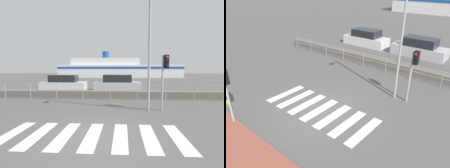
% 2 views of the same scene
% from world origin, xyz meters
% --- Properties ---
extents(ground_plane, '(160.00, 160.00, 0.00)m').
position_xyz_m(ground_plane, '(0.00, 0.00, 0.00)').
color(ground_plane, '#565451').
extents(crosswalk, '(5.85, 2.40, 0.01)m').
position_xyz_m(crosswalk, '(-0.08, 0.00, 0.00)').
color(crosswalk, silver).
rests_on(crosswalk, ground_plane).
extents(seawall, '(21.02, 0.55, 0.54)m').
position_xyz_m(seawall, '(0.00, 7.40, 0.27)').
color(seawall, '#6B6056').
rests_on(seawall, ground_plane).
extents(harbor_fence, '(18.96, 0.04, 1.10)m').
position_xyz_m(harbor_fence, '(0.00, 6.52, 0.73)').
color(harbor_fence, '#9EA0A3').
rests_on(harbor_fence, ground_plane).
extents(traffic_light_far, '(0.34, 0.32, 2.85)m').
position_xyz_m(traffic_light_far, '(2.99, 3.62, 2.09)').
color(traffic_light_far, '#9EA0A3').
rests_on(traffic_light_far, ground_plane).
extents(streetlamp, '(0.32, 0.93, 5.82)m').
position_xyz_m(streetlamp, '(2.20, 3.44, 3.61)').
color(streetlamp, '#9EA0A3').
rests_on(streetlamp, ground_plane).
extents(ferry_boat, '(30.54, 7.98, 6.69)m').
position_xyz_m(ferry_boat, '(-0.74, 40.72, 2.08)').
color(ferry_boat, white).
rests_on(ferry_boat, ground_plane).
extents(parked_car_white, '(4.39, 1.77, 1.55)m').
position_xyz_m(parked_car_white, '(-5.03, 11.67, 0.66)').
color(parked_car_white, silver).
rests_on(parked_car_white, ground_plane).
extents(parked_car_silver, '(4.51, 1.75, 1.58)m').
position_xyz_m(parked_car_silver, '(0.34, 11.67, 0.67)').
color(parked_car_silver, '#BCBCC1').
rests_on(parked_car_silver, ground_plane).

